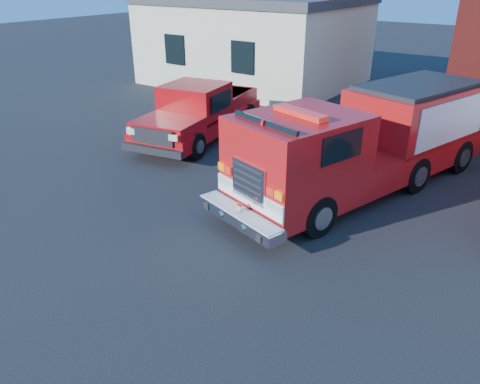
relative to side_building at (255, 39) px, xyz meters
The scene contains 4 objects.
ground 15.96m from the side_building, 55.30° to the right, with size 100.00×100.00×0.00m, color black.
side_building is the anchor object (origin of this frame).
fire_engine 14.05m from the side_building, 44.22° to the right, with size 4.78×8.93×2.65m.
pickup_truck 9.74m from the side_building, 68.21° to the right, with size 3.15×6.30×1.97m.
Camera 1 is at (5.03, -8.37, 5.46)m, focal length 35.00 mm.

